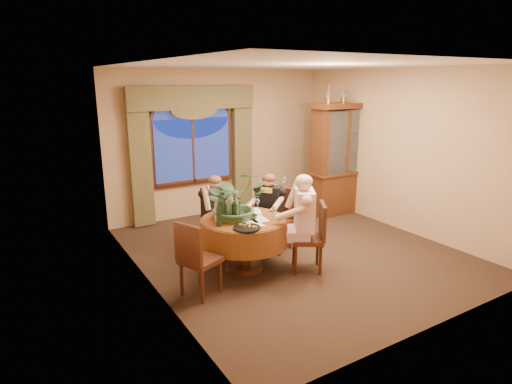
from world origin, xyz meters
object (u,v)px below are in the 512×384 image
stoneware_vase (234,207)px  olive_bowl (251,217)px  chair_right (307,237)px  wine_bottle_5 (225,210)px  wine_bottle_0 (217,210)px  person_scarf (269,212)px  chair_back (222,219)px  person_pink (304,223)px  chair_front_left (200,258)px  oil_lamp_left (329,94)px  wine_bottle_2 (220,207)px  oil_lamp_right (358,93)px  person_back (215,214)px  oil_lamp_center (344,94)px  china_cabinet (341,159)px  dining_table (244,244)px  wine_bottle_4 (231,208)px  wine_bottle_1 (219,214)px  wine_bottle_3 (235,209)px  centerpiece_plant (235,177)px  chair_back_right (276,220)px

stoneware_vase → olive_bowl: size_ratio=1.62×
chair_right → wine_bottle_5: 1.22m
wine_bottle_0 → wine_bottle_5: size_ratio=1.00×
person_scarf → stoneware_vase: size_ratio=4.43×
chair_back → person_pink: size_ratio=0.70×
chair_back → chair_front_left: same height
chair_back → person_pink: person_pink is taller
chair_back → person_scarf: size_ratio=0.78×
oil_lamp_left → wine_bottle_2: oil_lamp_left is taller
oil_lamp_right → person_scarf: oil_lamp_right is taller
oil_lamp_left → stoneware_vase: oil_lamp_left is taller
oil_lamp_right → person_back: size_ratio=0.28×
oil_lamp_center → person_back: oil_lamp_center is taller
oil_lamp_right → person_pink: 3.59m
olive_bowl → china_cabinet: bearing=26.3°
person_back → wine_bottle_2: bearing=67.8°
oil_lamp_left → dining_table: bearing=-152.3°
person_back → person_scarf: 0.84m
wine_bottle_4 → wine_bottle_1: bearing=-151.1°
oil_lamp_right → wine_bottle_0: (-3.71, -1.28, -1.43)m
wine_bottle_1 → wine_bottle_5: 0.16m
person_back → wine_bottle_5: (-0.25, -0.82, 0.31)m
oil_lamp_center → wine_bottle_3: size_ratio=1.03×
person_pink → wine_bottle_0: size_ratio=4.16×
oil_lamp_left → oil_lamp_center: size_ratio=1.00×
china_cabinet → chair_right: china_cabinet is taller
chair_back → wine_bottle_5: size_ratio=2.91×
wine_bottle_0 → wine_bottle_2: same height
oil_lamp_left → wine_bottle_0: bearing=-156.6°
wine_bottle_5 → wine_bottle_4: bearing=20.1°
person_scarf → wine_bottle_3: person_scarf is taller
chair_right → chair_front_left: same height
chair_right → centerpiece_plant: centerpiece_plant is taller
chair_back → person_back: (-0.14, -0.03, 0.13)m
wine_bottle_5 → oil_lamp_left: bearing=25.3°
person_back → oil_lamp_center: bearing=-172.7°
oil_lamp_right → chair_back_right: 3.32m
chair_back_right → stoneware_vase: size_ratio=3.45×
chair_back_right → wine_bottle_5: 1.22m
china_cabinet → person_back: 3.10m
oil_lamp_right → wine_bottle_4: (-3.52, -1.32, -1.43)m
chair_right → person_pink: (-0.03, 0.04, 0.21)m
chair_back_right → wine_bottle_1: (-1.21, -0.46, 0.44)m
chair_right → wine_bottle_5: wine_bottle_5 is taller
centerpiece_plant → wine_bottle_2: bearing=163.1°
chair_back_right → person_scarf: bearing=35.4°
chair_right → person_back: person_back is taller
oil_lamp_right → person_pink: bearing=-145.8°
wine_bottle_1 → wine_bottle_2: (0.15, 0.26, 0.00)m
wine_bottle_0 → centerpiece_plant: bearing=3.8°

